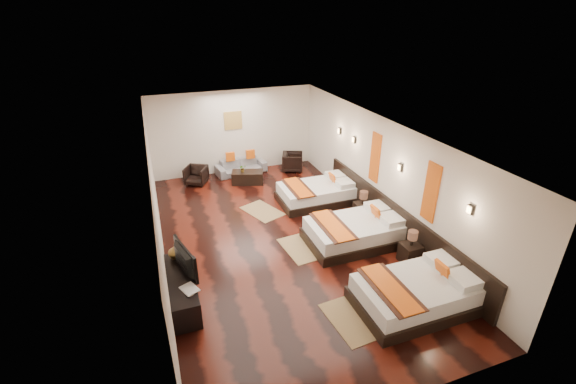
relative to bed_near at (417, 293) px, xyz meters
name	(u,v)px	position (x,y,z in m)	size (l,w,h in m)	color
floor	(280,239)	(-1.70, 3.13, -0.30)	(5.50, 9.50, 0.01)	black
ceiling	(278,130)	(-1.70, 3.13, 2.50)	(5.50, 9.50, 0.01)	white
back_wall	(234,132)	(-1.70, 7.88, 1.10)	(5.50, 0.01, 2.80)	silver
left_wall	(156,207)	(-4.45, 3.13, 1.10)	(0.01, 9.50, 2.80)	silver
right_wall	(381,172)	(1.05, 3.13, 1.10)	(0.01, 9.50, 2.80)	silver
headboard_panel	(393,220)	(1.01, 2.33, 0.15)	(0.08, 6.60, 0.90)	black
bed_near	(417,293)	(0.00, 0.00, 0.00)	(2.29, 1.44, 0.87)	black
bed_mid	(356,231)	(0.00, 2.38, 0.00)	(2.32, 1.46, 0.88)	black
bed_far	(317,193)	(0.00, 4.69, -0.02)	(2.17, 1.37, 0.83)	black
nightstand_a	(410,251)	(0.75, 1.23, -0.02)	(0.41, 0.41, 0.81)	black
nightstand_b	(362,209)	(0.75, 3.35, -0.01)	(0.41, 0.41, 0.81)	black
jute_mat_near	(351,320)	(-1.35, 0.07, -0.29)	(0.75, 1.20, 0.01)	#94764B
jute_mat_mid	(301,248)	(-1.35, 2.56, -0.29)	(0.75, 1.20, 0.01)	#94764B
jute_mat_far	(262,211)	(-1.69, 4.67, -0.29)	(0.75, 1.20, 0.01)	#94764B
tv_console	(182,289)	(-4.20, 1.68, -0.02)	(0.50, 1.80, 0.55)	black
tv	(181,260)	(-4.15, 1.82, 0.54)	(1.02, 0.13, 0.59)	black
book	(183,292)	(-4.20, 1.21, 0.27)	(0.26, 0.35, 0.03)	black
figurine	(176,251)	(-4.20, 2.38, 0.42)	(0.32, 0.32, 0.33)	brown
sofa	(241,166)	(-1.58, 7.58, -0.05)	(1.71, 0.67, 0.50)	slate
armchair_left	(196,175)	(-3.15, 7.20, 0.00)	(0.64, 0.66, 0.60)	black
armchair_right	(293,162)	(0.18, 7.20, 0.02)	(0.68, 0.70, 0.64)	black
coffee_table	(248,177)	(-1.58, 6.70, -0.10)	(1.00, 0.50, 0.40)	black
table_plant	(243,168)	(-1.72, 6.74, 0.22)	(0.21, 0.19, 0.24)	#23521B
orange_panel_a	(431,192)	(1.03, 1.23, 1.40)	(0.04, 0.40, 1.30)	#D86014
orange_panel_b	(375,158)	(1.03, 3.43, 1.40)	(0.04, 0.40, 1.30)	#D86014
sconce_near	(470,210)	(1.01, 0.13, 1.55)	(0.07, 0.12, 0.18)	black
sconce_mid	(400,167)	(1.01, 2.33, 1.55)	(0.07, 0.12, 0.18)	black
sconce_far	(354,140)	(1.01, 4.53, 1.55)	(0.07, 0.12, 0.18)	black
sconce_lounge	(339,131)	(1.01, 5.43, 1.55)	(0.07, 0.12, 0.18)	black
gold_artwork	(233,121)	(-1.70, 7.86, 1.50)	(0.60, 0.04, 0.60)	#AD873F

